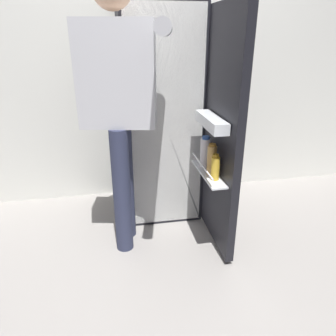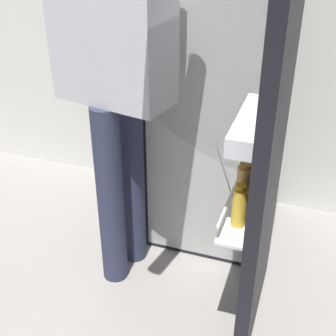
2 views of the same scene
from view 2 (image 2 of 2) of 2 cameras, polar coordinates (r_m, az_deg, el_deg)
ground_plane at (r=2.27m, az=2.00°, el=-14.68°), size 6.09×6.09×0.00m
refrigerator at (r=2.24m, az=6.96°, el=9.58°), size 0.65×1.21×1.64m
person at (r=1.86m, az=-6.49°, el=13.88°), size 0.59×0.85×1.77m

